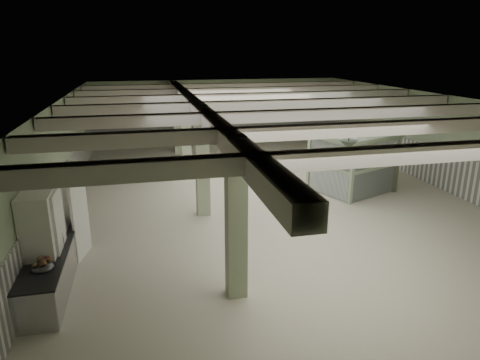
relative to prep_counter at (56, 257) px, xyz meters
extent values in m
plane|color=beige|center=(6.54, 4.16, -0.46)|extent=(20.00, 20.00, 0.00)
cube|color=silver|center=(6.54, 4.16, 3.14)|extent=(14.00, 20.00, 0.02)
cube|color=#A4BD97|center=(6.54, 14.16, 1.34)|extent=(14.00, 0.02, 3.60)
cube|color=#A4BD97|center=(6.54, -5.84, 1.34)|extent=(14.00, 0.02, 3.60)
cube|color=#A4BD97|center=(-0.46, 4.16, 1.34)|extent=(0.02, 20.00, 3.60)
cube|color=#A4BD97|center=(13.54, 4.16, 1.34)|extent=(0.02, 20.00, 3.60)
cube|color=white|center=(-0.44, 4.16, 0.29)|extent=(0.05, 19.90, 1.50)
cube|color=white|center=(13.51, 4.16, 0.29)|extent=(0.05, 19.90, 1.50)
cube|color=white|center=(6.54, 14.14, 0.29)|extent=(13.90, 0.05, 1.50)
cube|color=beige|center=(4.04, 4.16, 2.92)|extent=(0.45, 19.90, 0.40)
cube|color=beige|center=(6.54, -3.34, 2.96)|extent=(13.90, 0.35, 0.32)
cube|color=beige|center=(6.54, -0.84, 2.96)|extent=(13.90, 0.35, 0.32)
cube|color=beige|center=(6.54, 1.66, 2.96)|extent=(13.90, 0.35, 0.32)
cube|color=beige|center=(6.54, 4.16, 2.96)|extent=(13.90, 0.35, 0.32)
cube|color=beige|center=(6.54, 6.66, 2.96)|extent=(13.90, 0.35, 0.32)
cube|color=beige|center=(6.54, 9.16, 2.96)|extent=(13.90, 0.35, 0.32)
cube|color=beige|center=(6.54, 11.66, 2.96)|extent=(13.90, 0.35, 0.32)
cube|color=#A1AF8D|center=(4.04, -1.84, 1.34)|extent=(0.42, 0.42, 3.60)
cube|color=#A1AF8D|center=(4.04, 3.16, 1.34)|extent=(0.42, 0.42, 3.60)
cube|color=#A1AF8D|center=(4.04, 8.16, 1.34)|extent=(0.42, 0.42, 3.60)
cube|color=#A1AF8D|center=(4.04, 12.16, 1.34)|extent=(0.42, 0.42, 3.60)
cone|color=#2F3F30|center=(7.04, -0.84, 2.59)|extent=(0.44, 0.44, 0.22)
cone|color=#2F3F30|center=(7.04, 4.66, 2.59)|extent=(0.44, 0.44, 0.22)
cone|color=#2F3F30|center=(7.04, 9.66, 2.59)|extent=(0.44, 0.44, 0.22)
cube|color=#ADADB1|center=(0.00, 0.00, -0.02)|extent=(0.80, 4.74, 0.88)
cube|color=black|center=(0.00, 0.00, 0.43)|extent=(0.84, 4.78, 0.04)
cylinder|color=#B2B2B7|center=(-0.11, 1.85, 0.48)|extent=(0.29, 0.29, 0.08)
cube|color=white|center=(-0.11, 0.16, 0.76)|extent=(0.67, 2.67, 2.44)
cube|color=white|center=(0.25, -0.45, 0.76)|extent=(0.06, 1.00, 2.34)
cube|color=white|center=(0.37, 0.89, 0.76)|extent=(0.29, 0.99, 2.34)
cube|color=silver|center=(0.29, -0.45, 0.76)|extent=(0.02, 0.05, 0.30)
cube|color=silver|center=(0.29, 0.78, 0.76)|extent=(0.02, 0.05, 0.30)
cube|color=#8FA684|center=(9.23, 2.93, 0.61)|extent=(0.16, 0.16, 2.14)
cube|color=#8FA684|center=(8.44, 4.92, 0.61)|extent=(0.16, 0.16, 2.14)
cube|color=#8FA684|center=(11.61, 3.87, 0.61)|extent=(0.16, 0.16, 2.14)
cube|color=#8FA684|center=(10.82, 5.86, 0.61)|extent=(0.16, 0.16, 2.14)
cube|color=#8FA684|center=(10.02, 4.40, 1.74)|extent=(3.50, 3.26, 0.12)
cube|color=silver|center=(10.42, 3.40, 0.09)|extent=(2.22, 0.93, 1.05)
cube|color=silver|center=(10.42, 3.40, 1.32)|extent=(2.22, 0.93, 1.22)
cube|color=silver|center=(9.63, 5.39, 0.09)|extent=(2.22, 0.93, 1.05)
cube|color=silver|center=(9.63, 5.39, 1.32)|extent=(2.22, 0.93, 1.22)
cube|color=silver|center=(8.83, 3.92, 0.09)|extent=(0.77, 1.83, 1.05)
cube|color=silver|center=(8.83, 3.92, 1.32)|extent=(0.77, 1.83, 1.22)
cube|color=silver|center=(11.22, 4.87, 0.09)|extent=(0.77, 1.83, 1.05)
cube|color=silver|center=(11.22, 4.87, 1.32)|extent=(0.77, 1.83, 1.22)
cube|color=#515245|center=(11.48, 4.01, 0.11)|extent=(0.52, 0.62, 1.14)
camera|label=1|loc=(2.21, -10.06, 4.81)|focal=32.00mm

